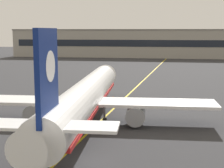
# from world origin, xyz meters

# --- Properties ---
(ground_plane) EXTENTS (400.00, 400.00, 0.00)m
(ground_plane) POSITION_xyz_m (0.00, 0.00, 0.00)
(ground_plane) COLOR #2D2D30
(taxiway_centreline) EXTENTS (14.61, 179.45, 0.01)m
(taxiway_centreline) POSITION_xyz_m (0.00, 30.00, 0.00)
(taxiway_centreline) COLOR yellow
(taxiway_centreline) RESTS_ON ground
(airliner_foreground) EXTENTS (32.21, 41.51, 11.65)m
(airliner_foreground) POSITION_xyz_m (-2.86, 12.35, 3.37)
(airliner_foreground) COLOR white
(airliner_foreground) RESTS_ON ground
(safety_cone_by_nose_gear) EXTENTS (0.44, 0.44, 0.55)m
(safety_cone_by_nose_gear) POSITION_xyz_m (-1.90, 28.21, 0.26)
(safety_cone_by_nose_gear) COLOR orange
(safety_cone_by_nose_gear) RESTS_ON ground
(terminal_building) EXTENTS (136.82, 12.40, 11.99)m
(terminal_building) POSITION_xyz_m (8.39, 120.26, 6.00)
(terminal_building) COLOR #9E998E
(terminal_building) RESTS_ON ground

